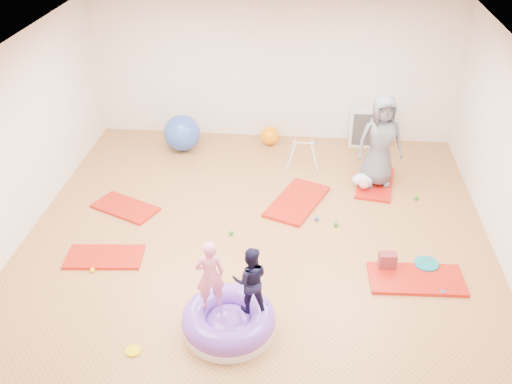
{
  "coord_description": "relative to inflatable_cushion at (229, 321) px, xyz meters",
  "views": [
    {
      "loc": [
        0.64,
        -6.53,
        5.11
      ],
      "look_at": [
        0.0,
        0.3,
        0.9
      ],
      "focal_mm": 40.0,
      "sensor_mm": 36.0,
      "label": 1
    }
  ],
  "objects": [
    {
      "name": "inflatable_cushion",
      "position": [
        0.0,
        0.0,
        0.0
      ],
      "size": [
        1.15,
        1.15,
        0.36
      ],
      "rotation": [
        0.0,
        0.0,
        -0.25
      ],
      "color": "white",
      "rests_on": "ground"
    },
    {
      "name": "adult_caregiver",
      "position": [
        2.08,
        3.69,
        0.71
      ],
      "size": [
        0.86,
        0.65,
        1.6
      ],
      "primitive_type": "imported",
      "rotation": [
        0.0,
        0.0,
        0.19
      ],
      "color": "#565765",
      "rests_on": "gym_mat_rear_right"
    },
    {
      "name": "balance_disc",
      "position": [
        2.61,
        1.45,
        -0.1
      ],
      "size": [
        0.34,
        0.34,
        0.08
      ],
      "primitive_type": "cylinder",
      "color": "#0F707D",
      "rests_on": "ground"
    },
    {
      "name": "cube_shelf",
      "position": [
        2.06,
        5.28,
        0.24
      ],
      "size": [
        0.76,
        0.37,
        0.76
      ],
      "color": "silver",
      "rests_on": "ground"
    },
    {
      "name": "infant_play_gym",
      "position": [
        0.8,
        4.3,
        0.17
      ],
      "size": [
        0.6,
        0.57,
        0.46
      ],
      "rotation": [
        0.0,
        0.0,
        0.17
      ],
      "color": "silver",
      "rests_on": "ground"
    },
    {
      "name": "child_navy",
      "position": [
        0.26,
        0.09,
        0.64
      ],
      "size": [
        0.47,
        0.39,
        0.89
      ],
      "primitive_type": "imported",
      "rotation": [
        0.0,
        0.0,
        3.27
      ],
      "color": "black",
      "rests_on": "inflatable_cushion"
    },
    {
      "name": "infant",
      "position": [
        1.86,
        3.53,
        0.02
      ],
      "size": [
        0.39,
        0.39,
        0.23
      ],
      "color": "silver",
      "rests_on": "gym_mat_rear_right"
    },
    {
      "name": "child_pink",
      "position": [
        -0.22,
        0.09,
        0.67
      ],
      "size": [
        0.41,
        0.33,
        0.96
      ],
      "primitive_type": "imported",
      "rotation": [
        0.0,
        0.0,
        3.46
      ],
      "color": "pink",
      "rests_on": "inflatable_cushion"
    },
    {
      "name": "gym_mat_front_left",
      "position": [
        -1.97,
        1.23,
        -0.12
      ],
      "size": [
        1.13,
        0.64,
        0.05
      ],
      "primitive_type": "cube",
      "rotation": [
        0.0,
        0.0,
        0.09
      ],
      "color": "#B52E15",
      "rests_on": "ground"
    },
    {
      "name": "gym_mat_rear_right",
      "position": [
        2.09,
        3.71,
        -0.12
      ],
      "size": [
        0.78,
        1.27,
        0.05
      ],
      "primitive_type": "cube",
      "rotation": [
        0.0,
        0.0,
        1.4
      ],
      "color": "#B52E15",
      "rests_on": "ground"
    },
    {
      "name": "exercise_ball_orange",
      "position": [
        0.13,
        5.09,
        0.05
      ],
      "size": [
        0.37,
        0.37,
        0.37
      ],
      "primitive_type": "sphere",
      "color": "orange",
      "rests_on": "ground"
    },
    {
      "name": "gym_mat_center_back",
      "position": [
        0.74,
        2.97,
        -0.11
      ],
      "size": [
        1.11,
        1.47,
        0.06
      ],
      "primitive_type": "cube",
      "rotation": [
        0.0,
        0.0,
        1.18
      ],
      "color": "#B52E15",
      "rests_on": "ground"
    },
    {
      "name": "ball_pit_balls",
      "position": [
        0.94,
        1.97,
        -0.11
      ],
      "size": [
        4.85,
        2.42,
        0.07
      ],
      "color": "#147D1C",
      "rests_on": "ground"
    },
    {
      "name": "room",
      "position": [
        0.17,
        1.49,
        1.26
      ],
      "size": [
        7.01,
        8.01,
        2.81
      ],
      "color": "#C46A3C",
      "rests_on": "ground"
    },
    {
      "name": "exercise_ball_blue",
      "position": [
        -1.53,
        4.7,
        0.21
      ],
      "size": [
        0.7,
        0.7,
        0.7
      ],
      "primitive_type": "sphere",
      "color": "#2B4CB1",
      "rests_on": "ground"
    },
    {
      "name": "gym_mat_mid_left",
      "position": [
        -2.05,
        2.53,
        -0.12
      ],
      "size": [
        1.19,
        0.94,
        0.04
      ],
      "primitive_type": "cube",
      "rotation": [
        0.0,
        0.0,
        -0.44
      ],
      "color": "#B52E15",
      "rests_on": "ground"
    },
    {
      "name": "backpack",
      "position": [
        2.04,
        1.35,
        -0.0
      ],
      "size": [
        0.25,
        0.17,
        0.28
      ],
      "primitive_type": "cube",
      "rotation": [
        0.0,
        0.0,
        0.08
      ],
      "color": "red",
      "rests_on": "ground"
    },
    {
      "name": "gym_mat_right",
      "position": [
        2.43,
        1.14,
        -0.11
      ],
      "size": [
        1.3,
        0.69,
        0.05
      ],
      "primitive_type": "cube",
      "rotation": [
        0.0,
        0.0,
        0.04
      ],
      "color": "#B52E15",
      "rests_on": "ground"
    },
    {
      "name": "yellow_toy",
      "position": [
        -1.07,
        -0.46,
        -0.13
      ],
      "size": [
        0.18,
        0.18,
        0.03
      ],
      "primitive_type": "cylinder",
      "color": "#FFDF04",
      "rests_on": "ground"
    }
  ]
}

